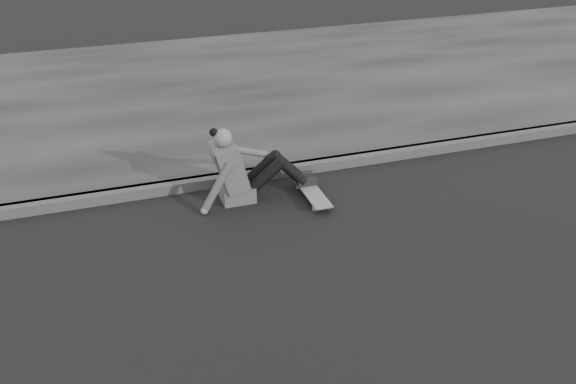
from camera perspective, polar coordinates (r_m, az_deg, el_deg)
name	(u,v)px	position (r m, az deg, el deg)	size (l,w,h in m)	color
curb	(465,143)	(8.70, 15.49, 4.19)	(24.00, 0.16, 0.12)	#4B4B4B
sidewalk	(368,74)	(11.15, 7.16, 10.36)	(24.00, 6.00, 0.12)	#323232
skateboard	(312,193)	(7.16, 2.16, -0.06)	(0.20, 0.78, 0.09)	#A0A09B
seated_woman	(242,169)	(7.04, -4.11, 2.02)	(1.38, 0.46, 0.88)	#59595C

